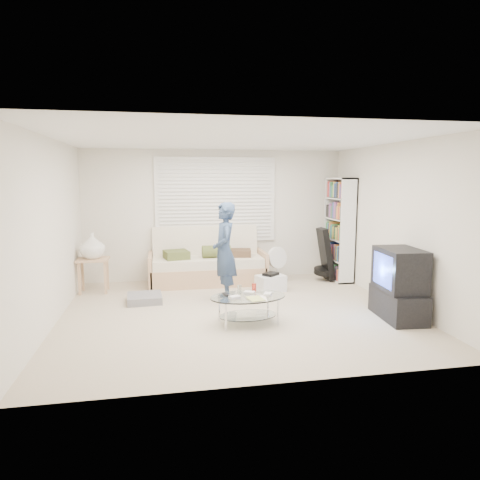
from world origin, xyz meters
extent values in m
plane|color=tan|center=(0.00, 0.00, 0.00)|extent=(5.00, 5.00, 0.00)
cube|color=silver|center=(0.00, 2.25, 1.25)|extent=(5.00, 0.02, 2.50)
cube|color=silver|center=(0.00, -2.25, 1.25)|extent=(5.00, 0.02, 2.50)
cube|color=silver|center=(-2.50, 0.00, 1.25)|extent=(0.02, 4.50, 2.50)
cube|color=silver|center=(2.50, 0.00, 1.25)|extent=(0.02, 4.50, 2.50)
cube|color=white|center=(0.00, 0.00, 2.50)|extent=(5.00, 4.50, 0.02)
cube|color=white|center=(0.00, 2.22, 1.55)|extent=(2.32, 0.06, 1.62)
cube|color=black|center=(0.00, 2.21, 1.55)|extent=(2.20, 0.01, 1.50)
cube|color=silver|center=(0.00, 2.18, 1.55)|extent=(2.16, 0.04, 1.50)
cube|color=silver|center=(0.00, 2.20, 1.55)|extent=(2.32, 0.08, 1.62)
cube|color=tan|center=(-0.22, 1.83, 0.17)|extent=(2.10, 0.84, 0.34)
cube|color=beige|center=(-0.22, 1.81, 0.42)|extent=(2.01, 0.78, 0.17)
cube|color=beige|center=(-0.22, 2.17, 0.73)|extent=(2.01, 0.23, 0.64)
cube|color=tan|center=(-1.26, 1.83, 0.29)|extent=(0.06, 0.84, 0.59)
cube|color=tan|center=(0.83, 1.83, 0.29)|extent=(0.06, 0.84, 0.59)
cube|color=#505429|center=(-0.79, 1.78, 0.58)|extent=(0.50, 0.50, 0.15)
cylinder|color=#505429|center=(-0.06, 1.75, 0.62)|extent=(0.52, 0.23, 0.23)
cube|color=#4A3625|center=(0.41, 1.81, 0.57)|extent=(0.44, 0.44, 0.13)
cube|color=#5F5F63|center=(-1.34, 0.80, 0.06)|extent=(0.57, 0.57, 0.12)
cube|color=tan|center=(-2.22, 1.57, 0.58)|extent=(0.53, 0.42, 0.04)
cube|color=tan|center=(-2.43, 1.41, 0.28)|extent=(0.04, 0.04, 0.57)
cube|color=tan|center=(-2.01, 1.41, 0.28)|extent=(0.04, 0.04, 0.57)
cube|color=tan|center=(-2.43, 1.72, 0.28)|extent=(0.04, 0.04, 0.57)
cube|color=tan|center=(-2.01, 1.72, 0.28)|extent=(0.04, 0.04, 0.57)
imported|color=white|center=(-2.22, 1.57, 0.82)|extent=(0.42, 0.42, 0.44)
cube|color=white|center=(2.33, 1.70, 0.99)|extent=(0.31, 0.83, 1.97)
cube|color=black|center=(2.04, 1.63, 0.52)|extent=(0.29, 0.36, 1.00)
cylinder|color=black|center=(2.00, 1.63, 0.19)|extent=(0.36, 0.37, 0.16)
cylinder|color=white|center=(1.09, 1.67, 0.02)|extent=(0.28, 0.28, 0.03)
cylinder|color=white|center=(1.09, 1.67, 0.19)|extent=(0.04, 0.04, 0.35)
cylinder|color=white|center=(1.09, 1.67, 0.48)|extent=(0.42, 0.28, 0.41)
cylinder|color=white|center=(1.09, 1.67, 0.48)|extent=(0.12, 0.10, 0.11)
cube|color=white|center=(0.81, 1.07, 0.14)|extent=(0.54, 0.45, 0.28)
cube|color=black|center=(0.81, 1.07, 0.31)|extent=(0.32, 0.32, 0.05)
cube|color=black|center=(2.20, -0.68, 0.20)|extent=(0.56, 0.95, 0.41)
cube|color=black|center=(2.20, -0.68, 0.70)|extent=(0.57, 0.80, 0.59)
cube|color=#536FFF|center=(1.96, -0.66, 0.70)|extent=(0.07, 0.59, 0.45)
ellipsoid|color=silver|center=(0.08, -0.51, 0.38)|extent=(1.08, 0.74, 0.02)
ellipsoid|color=silver|center=(0.08, -0.51, 0.11)|extent=(0.83, 0.56, 0.01)
cylinder|color=silver|center=(-0.26, -0.74, 0.18)|extent=(0.03, 0.03, 0.36)
cylinder|color=silver|center=(0.45, -0.69, 0.18)|extent=(0.03, 0.03, 0.36)
cylinder|color=silver|center=(-0.30, -0.33, 0.18)|extent=(0.03, 0.03, 0.36)
cylinder|color=silver|center=(0.42, -0.27, 0.18)|extent=(0.03, 0.03, 0.36)
cube|color=white|center=(-0.12, -0.60, 0.40)|extent=(0.16, 0.14, 0.04)
cube|color=white|center=(0.12, -0.41, 0.40)|extent=(0.17, 0.15, 0.04)
cube|color=white|center=(0.34, -0.53, 0.40)|extent=(0.15, 0.17, 0.04)
cylinder|color=silver|center=(-0.01, -0.35, 0.44)|extent=(0.06, 0.06, 0.11)
cylinder|color=red|center=(0.20, -0.31, 0.44)|extent=(0.06, 0.06, 0.12)
cube|color=black|center=(-0.21, -0.42, 0.40)|extent=(0.08, 0.17, 0.02)
cube|color=white|center=(0.18, -0.67, 0.39)|extent=(0.24, 0.31, 0.01)
cube|color=#B9C364|center=(0.14, -0.69, 0.40)|extent=(0.23, 0.28, 0.01)
imported|color=#2D465C|center=(-0.07, 0.64, 0.79)|extent=(0.39, 0.58, 1.59)
camera|label=1|loc=(-1.06, -5.99, 1.96)|focal=32.00mm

